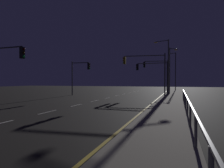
% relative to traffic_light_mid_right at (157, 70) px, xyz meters
% --- Properties ---
extents(ground_plane, '(112.00, 112.00, 0.00)m').
position_rel_traffic_light_mid_right_xyz_m(ground_plane, '(-5.06, -13.22, -3.98)').
color(ground_plane, black).
rests_on(ground_plane, ground).
extents(sidewalk_right, '(2.77, 77.00, 0.14)m').
position_rel_traffic_light_mid_right_xyz_m(sidewalk_right, '(2.60, -13.22, -3.91)').
color(sidewalk_right, gray).
rests_on(sidewalk_right, ground).
extents(lane_markings_center, '(0.14, 50.00, 0.01)m').
position_rel_traffic_light_mid_right_xyz_m(lane_markings_center, '(-5.06, -9.72, -3.97)').
color(lane_markings_center, silver).
rests_on(lane_markings_center, ground).
extents(lane_edge_line, '(0.14, 53.00, 0.01)m').
position_rel_traffic_light_mid_right_xyz_m(lane_edge_line, '(0.96, -8.22, -3.97)').
color(lane_edge_line, gold).
rests_on(lane_edge_line, ground).
extents(traffic_light_mid_right, '(4.03, 0.64, 5.44)m').
position_rel_traffic_light_mid_right_xyz_m(traffic_light_mid_right, '(0.00, 0.00, 0.00)').
color(traffic_light_mid_right, '#4C4C51').
rests_on(traffic_light_mid_right, sidewalk_right).
extents(traffic_light_far_right, '(2.99, 0.35, 5.02)m').
position_rel_traffic_light_mid_right_xyz_m(traffic_light_far_right, '(-10.37, -6.81, -0.48)').
color(traffic_light_far_right, '#4C4C51').
rests_on(traffic_light_far_right, ground).
extents(traffic_light_mid_left, '(4.73, 0.40, 4.87)m').
position_rel_traffic_light_mid_right_xyz_m(traffic_light_mid_left, '(-0.37, -2.97, -0.35)').
color(traffic_light_mid_left, '#2D3033').
rests_on(traffic_light_mid_left, sidewalk_right).
extents(traffic_light_far_left, '(3.12, 0.37, 5.22)m').
position_rel_traffic_light_mid_right_xyz_m(traffic_light_far_left, '(-10.41, -19.73, -0.34)').
color(traffic_light_far_left, '#38383D').
rests_on(traffic_light_far_left, ground).
extents(traffic_light_near_right, '(5.26, 0.74, 5.36)m').
position_rel_traffic_light_mid_right_xyz_m(traffic_light_near_right, '(-0.55, -8.21, 0.01)').
color(traffic_light_near_right, '#4C4C51').
rests_on(traffic_light_near_right, sidewalk_right).
extents(street_lamp_far_end, '(1.74, 0.60, 8.17)m').
position_rel_traffic_light_mid_right_xyz_m(street_lamp_far_end, '(2.44, 12.58, 0.99)').
color(street_lamp_far_end, '#38383D').
rests_on(street_lamp_far_end, sidewalk_right).
extents(street_lamp_corner, '(2.42, 0.93, 8.46)m').
position_rel_traffic_light_mid_right_xyz_m(street_lamp_corner, '(1.45, -0.59, 1.21)').
color(street_lamp_corner, '#4C4C51').
rests_on(street_lamp_corner, sidewalk_right).
extents(street_lamp_across_street, '(1.31, 1.08, 7.23)m').
position_rel_traffic_light_mid_right_xyz_m(street_lamp_across_street, '(2.14, -0.11, 0.48)').
color(street_lamp_across_street, '#4C4C51').
rests_on(street_lamp_across_street, sidewalk_right).
extents(barrier_fence, '(0.09, 23.75, 0.98)m').
position_rel_traffic_light_mid_right_xyz_m(barrier_fence, '(3.83, -20.89, -3.10)').
color(barrier_fence, '#59595E').
rests_on(barrier_fence, sidewalk_right).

